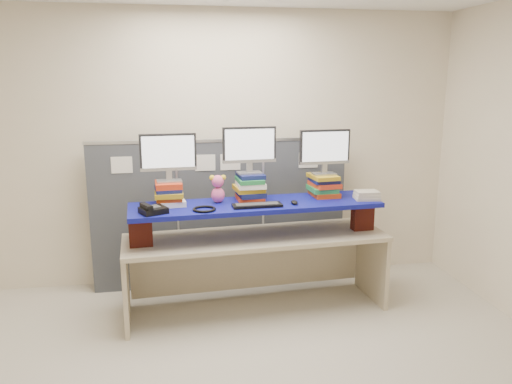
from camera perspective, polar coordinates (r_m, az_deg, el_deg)
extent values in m
cube|color=#EEE0C4|center=(3.23, -1.14, 0.17)|extent=(5.00, 4.00, 2.80)
cube|color=beige|center=(3.79, -1.04, -20.91)|extent=(5.00, 4.00, 0.01)
cube|color=#3C4047|center=(5.10, -13.78, -3.00)|extent=(0.85, 0.05, 1.50)
cube|color=#3C4047|center=(5.11, -4.03, -2.64)|extent=(0.85, 0.05, 1.50)
cube|color=#3C4047|center=(5.25, 5.43, -2.22)|extent=(0.85, 0.05, 1.50)
cube|color=silver|center=(4.96, -4.17, 5.91)|extent=(2.60, 0.06, 0.03)
cube|color=white|center=(4.96, -15.10, 3.00)|extent=(0.20, 0.00, 0.16)
cube|color=white|center=(4.95, -5.83, 3.35)|extent=(0.20, 0.00, 0.16)
cube|color=white|center=(4.97, -2.94, 3.44)|extent=(0.20, 0.00, 0.16)
cube|color=white|center=(5.12, 6.00, 3.66)|extent=(0.20, 0.00, 0.16)
cube|color=#C2B394|center=(4.54, 0.00, -5.23)|extent=(2.41, 0.85, 0.04)
cube|color=#C2B394|center=(4.56, -14.64, -10.44)|extent=(0.08, 0.64, 0.68)
cube|color=#C2B394|center=(5.05, 13.10, -8.03)|extent=(0.08, 0.64, 0.68)
cube|color=maroon|center=(4.33, -13.05, -4.36)|extent=(0.20, 0.12, 0.26)
cube|color=maroon|center=(4.78, 12.07, -2.69)|extent=(0.20, 0.12, 0.26)
cube|color=#0C0974|center=(4.46, 0.00, -1.51)|extent=(2.26, 0.71, 0.04)
cube|color=white|center=(4.45, -9.69, -1.14)|extent=(0.26, 0.29, 0.05)
cube|color=#B43B11|center=(4.45, -9.88, -0.59)|extent=(0.22, 0.30, 0.03)
cube|color=gold|center=(4.44, -9.93, -0.16)|extent=(0.25, 0.31, 0.04)
cube|color=navy|center=(4.43, -10.00, 0.33)|extent=(0.25, 0.29, 0.03)
cube|color=red|center=(4.42, -9.97, 0.84)|extent=(0.24, 0.28, 0.05)
cube|color=red|center=(4.55, -0.70, -0.68)|extent=(0.24, 0.29, 0.04)
cube|color=navy|center=(4.54, -0.61, -0.16)|extent=(0.25, 0.31, 0.05)
cube|color=gold|center=(4.54, -0.84, 0.40)|extent=(0.27, 0.32, 0.04)
cube|color=white|center=(4.52, -0.63, 0.88)|extent=(0.25, 0.29, 0.04)
cube|color=#238541|center=(4.51, -0.74, 1.39)|extent=(0.23, 0.31, 0.04)
cube|color=navy|center=(4.52, -0.64, 1.92)|extent=(0.24, 0.30, 0.04)
cube|color=#B43B11|center=(4.76, 7.81, -0.16)|extent=(0.24, 0.30, 0.05)
cube|color=#238541|center=(4.75, 7.57, 0.37)|extent=(0.24, 0.30, 0.05)
cube|color=red|center=(4.74, 7.84, 0.87)|extent=(0.26, 0.32, 0.04)
cube|color=navy|center=(4.74, 7.76, 1.36)|extent=(0.24, 0.28, 0.04)
cube|color=gold|center=(4.72, 7.67, 1.76)|extent=(0.25, 0.32, 0.04)
cube|color=#9D9EA2|center=(4.41, -9.88, 1.25)|extent=(0.22, 0.15, 0.01)
cube|color=#9D9EA2|center=(4.40, -9.91, 1.90)|extent=(0.05, 0.04, 0.09)
cube|color=black|center=(4.37, -10.01, 4.51)|extent=(0.48, 0.07, 0.32)
cube|color=silver|center=(4.35, -10.01, 4.48)|extent=(0.44, 0.04, 0.28)
cube|color=#9D9EA2|center=(4.50, -0.76, 2.22)|extent=(0.22, 0.15, 0.01)
cube|color=#9D9EA2|center=(4.49, -0.76, 2.86)|extent=(0.05, 0.04, 0.09)
cube|color=black|center=(4.46, -0.77, 5.43)|extent=(0.48, 0.07, 0.32)
cube|color=silver|center=(4.44, -0.73, 5.39)|extent=(0.44, 0.04, 0.28)
cube|color=#9D9EA2|center=(4.72, 7.77, 2.08)|extent=(0.22, 0.15, 0.01)
cube|color=#9D9EA2|center=(4.71, 7.79, 2.69)|extent=(0.05, 0.04, 0.09)
cube|color=black|center=(4.68, 7.86, 5.13)|extent=(0.48, 0.07, 0.32)
cube|color=silver|center=(4.66, 7.94, 5.10)|extent=(0.44, 0.04, 0.28)
cube|color=black|center=(4.32, 0.14, -1.54)|extent=(0.44, 0.16, 0.02)
cube|color=#333235|center=(4.31, 0.14, -1.36)|extent=(0.38, 0.11, 0.00)
ellipsoid|color=black|center=(4.42, 4.40, -1.18)|extent=(0.08, 0.12, 0.03)
cube|color=black|center=(4.19, -11.65, -2.06)|extent=(0.26, 0.25, 0.05)
cube|color=#333235|center=(4.19, -11.66, -1.67)|extent=(0.13, 0.13, 0.01)
cube|color=black|center=(4.16, -12.43, -1.61)|extent=(0.12, 0.18, 0.04)
torus|color=black|center=(4.22, -5.93, -1.95)|extent=(0.24, 0.24, 0.02)
ellipsoid|color=#F45C99|center=(4.46, -4.37, -0.34)|extent=(0.12, 0.11, 0.14)
sphere|color=#F45C99|center=(4.43, -4.40, 1.23)|extent=(0.11, 0.11, 0.11)
sphere|color=yellow|center=(4.42, -5.04, 1.62)|extent=(0.05, 0.05, 0.05)
sphere|color=yellow|center=(4.43, -3.76, 1.67)|extent=(0.05, 0.05, 0.05)
cube|color=beige|center=(4.69, 12.54, -0.67)|extent=(0.23, 0.19, 0.03)
cube|color=beige|center=(4.68, 12.55, -0.35)|extent=(0.22, 0.18, 0.03)
cube|color=beige|center=(4.68, 12.57, -0.04)|extent=(0.21, 0.17, 0.03)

